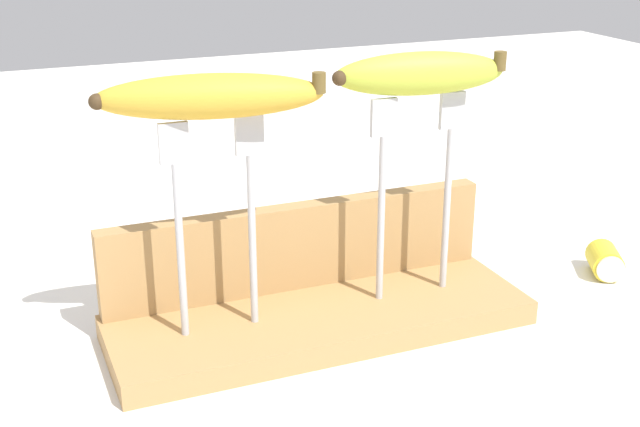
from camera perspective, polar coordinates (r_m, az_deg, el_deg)
ground_plane at (r=0.86m, az=0.00°, el=-7.75°), size 3.00×3.00×0.00m
wooden_board at (r=0.85m, az=0.00°, el=-7.04°), size 0.41×0.14×0.02m
board_backstop at (r=0.88m, az=-1.47°, el=-2.15°), size 0.41×0.02×0.09m
fork_stand_left at (r=0.77m, az=-6.88°, el=0.27°), size 0.09×0.01×0.20m
fork_stand_right at (r=0.84m, az=6.49°, el=2.20°), size 0.10×0.01×0.20m
banana_raised_left at (r=0.74m, az=-7.22°, el=7.66°), size 0.20×0.08×0.04m
banana_raised_right at (r=0.81m, az=6.78°, el=9.16°), size 0.17×0.06×0.04m
fork_fallen_near at (r=1.05m, az=6.88°, el=-2.18°), size 0.14×0.12×0.01m
banana_chunk_near at (r=1.02m, az=18.45°, el=-3.04°), size 0.05×0.06×0.03m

